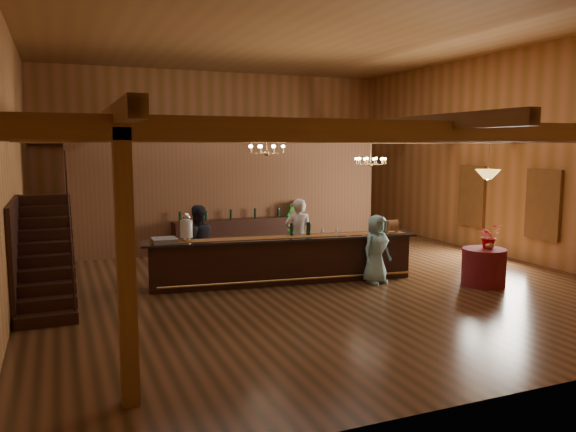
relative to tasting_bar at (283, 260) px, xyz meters
name	(u,v)px	position (x,y,z in m)	size (l,w,h in m)	color
floor	(298,273)	(0.66, 0.73, -0.51)	(14.00, 14.00, 0.00)	brown
ceiling	(298,34)	(0.66, 0.73, 4.99)	(14.00, 14.00, 0.00)	#A26E39
wall_back	(218,153)	(0.66, 7.73, 2.24)	(12.00, 0.10, 5.50)	#BA794A
wall_front	(536,167)	(0.66, -6.27, 2.24)	(12.00, 0.10, 5.50)	#BA794A
wall_left	(10,159)	(-5.34, 0.73, 2.24)	(0.10, 14.00, 5.50)	#BA794A
wall_right	(500,155)	(6.66, 0.73, 2.24)	(0.10, 14.00, 5.50)	#BA794A
beam_grid	(290,135)	(0.66, 1.23, 2.73)	(11.90, 13.90, 0.39)	brown
support_posts	(307,208)	(0.66, 0.23, 1.09)	(9.20, 10.20, 3.20)	brown
partition_wall	(234,196)	(0.16, 4.23, 1.04)	(9.00, 0.18, 3.10)	brown
window_right_front	(544,205)	(6.61, -0.87, 1.04)	(0.12, 1.05, 1.75)	white
window_right_back	(472,196)	(6.61, 1.73, 1.04)	(0.12, 1.05, 1.75)	white
staircase	(45,254)	(-4.79, -0.01, 0.49)	(1.00, 2.80, 2.00)	black
backroom_boxes	(222,222)	(0.37, 6.23, 0.02)	(4.10, 0.60, 1.10)	black
tasting_bar	(283,260)	(0.00, 0.00, 0.00)	(6.09, 1.53, 1.02)	black
beverage_dispenser	(186,228)	(-2.06, 0.32, 0.78)	(0.26, 0.26, 0.60)	silver
glass_rack_tray	(164,240)	(-2.53, 0.28, 0.55)	(0.50, 0.50, 0.10)	gray
raffle_drum	(392,225)	(2.53, -0.38, 0.67)	(0.34, 0.24, 0.30)	brown
bar_bottle_0	(292,229)	(0.24, 0.09, 0.65)	(0.07, 0.07, 0.30)	black
bar_bottle_1	(308,229)	(0.61, 0.04, 0.65)	(0.07, 0.07, 0.30)	black
bar_bottle_2	(309,229)	(0.64, 0.03, 0.65)	(0.07, 0.07, 0.30)	black
backbar_shelf	(231,235)	(-0.01, 3.95, -0.05)	(3.29, 0.51, 0.93)	black
round_table	(484,267)	(3.91, -1.88, -0.11)	(0.92, 0.92, 0.80)	maroon
chandelier_left	(267,149)	(-0.27, 0.26, 2.42)	(0.80, 0.80, 0.43)	tan
chandelier_right	(370,161)	(3.15, 1.66, 2.09)	(0.80, 0.80, 0.75)	tan
pendant_lamp	(488,174)	(3.91, -1.88, 1.89)	(0.52, 0.52, 0.90)	tan
bartender	(298,236)	(0.66, 0.69, 0.38)	(0.65, 0.43, 1.78)	silver
staff_second	(197,243)	(-1.71, 0.87, 0.34)	(0.83, 0.64, 1.70)	black
guest	(376,249)	(1.87, -0.82, 0.24)	(0.74, 0.48, 1.51)	#85C6D2
floor_plant	(287,223)	(1.77, 4.11, 0.18)	(0.76, 0.62, 1.39)	#21561B
table_flowers	(489,236)	(4.05, -1.86, 0.55)	(0.47, 0.41, 0.52)	#B10206
table_vase	(490,242)	(3.99, -1.95, 0.45)	(0.16, 0.16, 0.32)	tan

